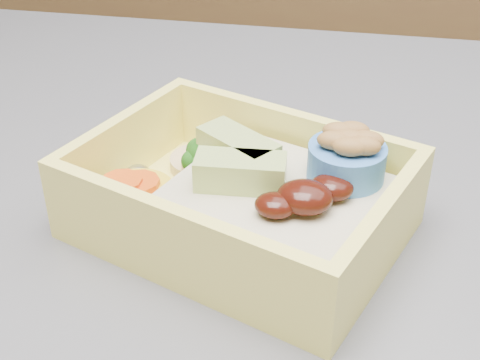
# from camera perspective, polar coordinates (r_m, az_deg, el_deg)

# --- Properties ---
(bento_box) EXTENTS (0.24, 0.21, 0.07)m
(bento_box) POSITION_cam_1_polar(r_m,az_deg,el_deg) (0.43, 0.91, -1.57)
(bento_box) COLOR #FFF069
(bento_box) RESTS_ON island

